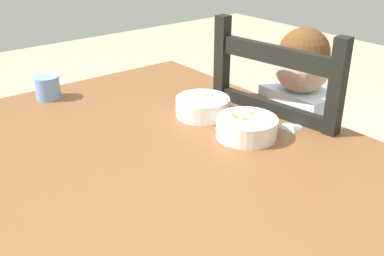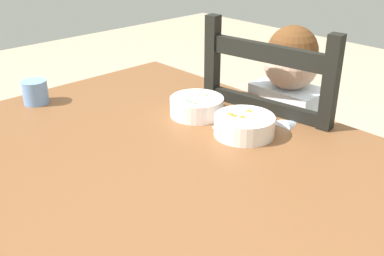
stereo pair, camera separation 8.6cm
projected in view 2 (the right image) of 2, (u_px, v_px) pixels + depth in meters
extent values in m
cube|color=brown|center=(186.00, 168.00, 1.08)|extent=(1.35, 0.91, 0.04)
cylinder|color=brown|center=(156.00, 160.00, 1.87)|extent=(0.07, 0.07, 0.70)
cube|color=black|center=(286.00, 173.00, 1.60)|extent=(0.47, 0.47, 0.02)
cube|color=black|center=(350.00, 220.00, 1.72)|extent=(0.04, 0.04, 0.43)
cube|color=black|center=(263.00, 186.00, 1.94)|extent=(0.04, 0.04, 0.43)
cube|color=black|center=(209.00, 230.00, 1.67)|extent=(0.04, 0.04, 0.43)
cube|color=black|center=(324.00, 134.00, 1.24)|extent=(0.04, 0.04, 0.55)
cube|color=black|center=(212.00, 101.00, 1.45)|extent=(0.04, 0.04, 0.55)
cube|color=black|center=(268.00, 53.00, 1.26)|extent=(0.36, 0.07, 0.05)
cube|color=black|center=(264.00, 108.00, 1.33)|extent=(0.36, 0.07, 0.05)
cube|color=silver|center=(285.00, 132.00, 1.51)|extent=(0.22, 0.14, 0.32)
sphere|color=#D5AA90|center=(291.00, 63.00, 1.41)|extent=(0.17, 0.17, 0.17)
sphere|color=#573317|center=(293.00, 51.00, 1.39)|extent=(0.16, 0.16, 0.16)
cylinder|color=#3F4C72|center=(243.00, 234.00, 1.63)|extent=(0.07, 0.07, 0.45)
cylinder|color=#3F4C72|center=(267.00, 248.00, 1.56)|extent=(0.07, 0.07, 0.45)
cylinder|color=silver|center=(236.00, 107.00, 1.50)|extent=(0.06, 0.24, 0.13)
cylinder|color=silver|center=(303.00, 131.00, 1.33)|extent=(0.06, 0.24, 0.13)
cylinder|color=white|center=(197.00, 106.00, 1.30)|extent=(0.15, 0.15, 0.05)
cylinder|color=white|center=(197.00, 114.00, 1.31)|extent=(0.07, 0.07, 0.01)
cylinder|color=green|center=(197.00, 104.00, 1.30)|extent=(0.13, 0.13, 0.03)
sphere|color=#409526|center=(200.00, 96.00, 1.31)|extent=(0.01, 0.01, 0.01)
sphere|color=#458E30|center=(195.00, 105.00, 1.25)|extent=(0.01, 0.01, 0.01)
sphere|color=green|center=(207.00, 96.00, 1.31)|extent=(0.01, 0.01, 0.01)
sphere|color=#3F913A|center=(187.00, 102.00, 1.27)|extent=(0.01, 0.01, 0.01)
sphere|color=green|center=(190.00, 103.00, 1.26)|extent=(0.01, 0.01, 0.01)
cylinder|color=white|center=(244.00, 125.00, 1.18)|extent=(0.16, 0.16, 0.05)
cylinder|color=white|center=(244.00, 133.00, 1.19)|extent=(0.07, 0.07, 0.01)
cylinder|color=orange|center=(244.00, 123.00, 1.18)|extent=(0.13, 0.13, 0.03)
cube|color=orange|center=(234.00, 117.00, 1.18)|extent=(0.02, 0.02, 0.01)
cube|color=orange|center=(249.00, 113.00, 1.20)|extent=(0.02, 0.02, 0.01)
cube|color=orange|center=(230.00, 115.00, 1.19)|extent=(0.02, 0.02, 0.01)
cube|color=orange|center=(241.00, 118.00, 1.17)|extent=(0.01, 0.01, 0.01)
cube|color=silver|center=(242.00, 135.00, 1.19)|extent=(0.09, 0.04, 0.00)
ellipsoid|color=silver|center=(220.00, 129.00, 1.22)|extent=(0.05, 0.04, 0.01)
cylinder|color=#6C95CD|center=(35.00, 92.00, 1.38)|extent=(0.08, 0.08, 0.07)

